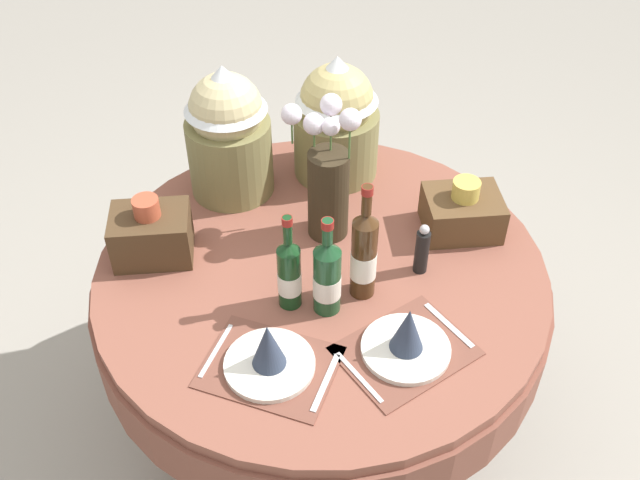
# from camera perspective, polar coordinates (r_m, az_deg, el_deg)

# --- Properties ---
(ground) EXTENTS (8.00, 8.00, 0.00)m
(ground) POSITION_cam_1_polar(r_m,az_deg,el_deg) (2.78, 0.07, -13.46)
(ground) COLOR #9E998E
(dining_table) EXTENTS (1.38, 1.38, 0.76)m
(dining_table) POSITION_cam_1_polar(r_m,az_deg,el_deg) (2.30, 0.08, -4.63)
(dining_table) COLOR brown
(dining_table) RESTS_ON ground
(place_setting_left) EXTENTS (0.42, 0.38, 0.16)m
(place_setting_left) POSITION_cam_1_polar(r_m,az_deg,el_deg) (1.91, -3.99, -8.97)
(place_setting_left) COLOR brown
(place_setting_left) RESTS_ON dining_table
(place_setting_right) EXTENTS (0.42, 0.39, 0.16)m
(place_setting_right) POSITION_cam_1_polar(r_m,az_deg,el_deg) (1.96, 6.76, -7.73)
(place_setting_right) COLOR brown
(place_setting_right) RESTS_ON dining_table
(flower_vase) EXTENTS (0.22, 0.17, 0.46)m
(flower_vase) POSITION_cam_1_polar(r_m,az_deg,el_deg) (2.20, 0.57, 4.75)
(flower_vase) COLOR #332819
(flower_vase) RESTS_ON dining_table
(wine_bottle_left) EXTENTS (0.07, 0.07, 0.32)m
(wine_bottle_left) POSITION_cam_1_polar(r_m,az_deg,el_deg) (2.01, -2.41, -2.58)
(wine_bottle_left) COLOR #143819
(wine_bottle_left) RESTS_ON dining_table
(wine_bottle_centre) EXTENTS (0.07, 0.07, 0.38)m
(wine_bottle_centre) POSITION_cam_1_polar(r_m,az_deg,el_deg) (2.03, 3.43, -1.11)
(wine_bottle_centre) COLOR #422814
(wine_bottle_centre) RESTS_ON dining_table
(wine_bottle_right) EXTENTS (0.08, 0.08, 0.32)m
(wine_bottle_right) POSITION_cam_1_polar(r_m,az_deg,el_deg) (2.00, 0.43, -2.84)
(wine_bottle_right) COLOR #194223
(wine_bottle_right) RESTS_ON dining_table
(pepper_mill) EXTENTS (0.04, 0.04, 0.17)m
(pepper_mill) POSITION_cam_1_polar(r_m,az_deg,el_deg) (2.16, 7.93, -0.77)
(pepper_mill) COLOR black
(pepper_mill) RESTS_ON dining_table
(gift_tub_back_left) EXTENTS (0.28, 0.28, 0.46)m
(gift_tub_back_left) POSITION_cam_1_polar(r_m,az_deg,el_deg) (2.37, -7.21, 8.74)
(gift_tub_back_left) COLOR olive
(gift_tub_back_left) RESTS_ON dining_table
(gift_tub_back_centre) EXTENTS (0.29, 0.29, 0.44)m
(gift_tub_back_centre) POSITION_cam_1_polar(r_m,az_deg,el_deg) (2.44, 1.29, 9.81)
(gift_tub_back_centre) COLOR olive
(gift_tub_back_centre) RESTS_ON dining_table
(woven_basket_side_left) EXTENTS (0.23, 0.17, 0.21)m
(woven_basket_side_left) POSITION_cam_1_polar(r_m,az_deg,el_deg) (2.24, -12.97, 0.49)
(woven_basket_side_left) COLOR #47331E
(woven_basket_side_left) RESTS_ON dining_table
(woven_basket_side_right) EXTENTS (0.23, 0.19, 0.18)m
(woven_basket_side_right) POSITION_cam_1_polar(r_m,az_deg,el_deg) (2.33, 11.01, 2.21)
(woven_basket_side_right) COLOR brown
(woven_basket_side_right) RESTS_ON dining_table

